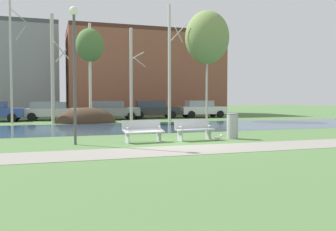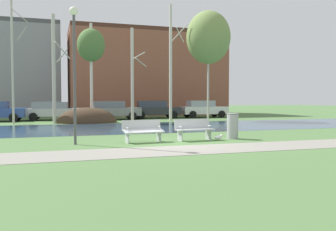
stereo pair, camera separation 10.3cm
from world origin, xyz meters
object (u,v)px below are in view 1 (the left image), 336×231
Objects in this scene: trash_bin at (232,126)px; streetlamp at (74,52)px; parked_wagon_fourth_dark at (153,109)px; seagull at (218,137)px; parked_sedan_second_silver at (52,110)px; parked_suv_fifth_white at (202,109)px; bench_left at (143,130)px; parked_hatch_third_grey at (111,110)px; bench_right at (194,129)px.

trash_bin is 7.11m from streetlamp.
parked_wagon_fourth_dark is at bearing 86.11° from trash_bin.
parked_sedan_second_silver is at bearing 111.22° from seagull.
parked_suv_fifth_white is (12.16, 16.29, -2.62)m from streetlamp.
parked_wagon_fourth_dark is (1.96, 16.88, 0.66)m from seagull.
streetlamp is 1.15× the size of parked_wagon_fourth_dark.
streetlamp is (-2.57, 0.09, 2.95)m from bench_left.
parked_wagon_fourth_dark is at bearing 65.10° from streetlamp.
bench_left is 0.32× the size of streetlamp.
parked_wagon_fourth_dark is 4.54m from parked_suv_fifth_white.
seagull is at bearing -83.24° from parked_hatch_third_grey.
streetlamp is 1.13× the size of parked_hatch_third_grey.
seagull is 0.09× the size of parked_wagon_fourth_dark.
bench_left is at bearing -107.01° from parked_wagon_fourth_dark.
parked_suv_fifth_white is (12.92, 0.19, 0.03)m from parked_sedan_second_silver.
streetlamp is at bearing -87.32° from parked_sedan_second_silver.
parked_hatch_third_grey is 1.07× the size of parked_suv_fifth_white.
bench_right is at bearing -86.53° from parked_hatch_third_grey.
bench_right is 1.06m from seagull.
trash_bin is 0.26× the size of parked_suv_fifth_white.
trash_bin is at bearing -109.09° from parked_suv_fifth_white.
bench_right is at bearing -99.96° from parked_wagon_fourth_dark.
parked_wagon_fourth_dark is (5.06, 16.53, 0.32)m from bench_left.
trash_bin is (3.93, 0.03, 0.09)m from bench_left.
bench_left is at bearing -120.36° from parked_suv_fifth_white.
streetlamp is 18.31m from parked_wagon_fourth_dark.
bench_right is at bearing -114.43° from parked_suv_fifth_white.
parked_suv_fifth_white reaches higher than bench_left.
parked_suv_fifth_white reaches higher than bench_right.
bench_right is 16.78m from parked_wagon_fourth_dark.
streetlamp is at bearing -114.90° from parked_wagon_fourth_dark.
streetlamp is 16.34m from parked_sedan_second_silver.
streetlamp is at bearing -103.74° from parked_hatch_third_grey.
parked_suv_fifth_white is at bearing 70.91° from trash_bin.
parked_wagon_fourth_dark reaches higher than parked_hatch_third_grey.
streetlamp reaches higher than bench_right.
trash_bin is 0.24× the size of parked_hatch_third_grey.
seagull is 0.08× the size of streetlamp.
streetlamp is at bearing 179.50° from trash_bin.
parked_hatch_third_grey is (4.54, -0.64, 0.02)m from parked_sedan_second_silver.
trash_bin is at bearing -80.04° from parked_hatch_third_grey.
parked_hatch_third_grey is at bearing -165.81° from parked_wagon_fourth_dark.
bench_right is at bearing -178.99° from trash_bin.
parked_sedan_second_silver is 1.15× the size of parked_suv_fifth_white.
bench_right is at bearing -1.06° from streetlamp.
parked_wagon_fourth_dark is at bearing 2.30° from parked_sedan_second_silver.
parked_hatch_third_grey reaches higher than bench_right.
parked_suv_fifth_white is at bearing 53.25° from streetlamp.
parked_sedan_second_silver is at bearing 101.61° from bench_left.
streetlamp reaches higher than parked_hatch_third_grey.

